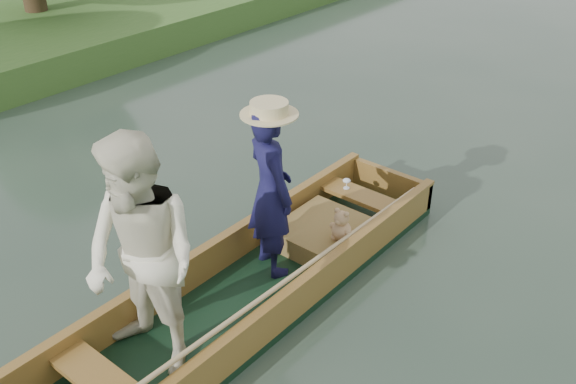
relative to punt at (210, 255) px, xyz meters
The scene contains 2 objects.
ground 0.86m from the punt, 84.46° to the left, with size 120.00×120.00×0.00m, color #283D30.
punt is the anchor object (origin of this frame).
Camera 1 is at (3.27, -3.35, 3.98)m, focal length 40.00 mm.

